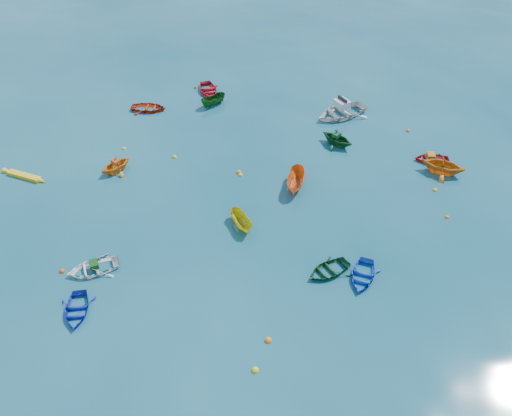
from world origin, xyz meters
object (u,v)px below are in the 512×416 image
(dinghy_blue_se, at_px, (362,278))
(kayak_yellow, at_px, (25,177))
(motorboat_white, at_px, (341,115))
(dinghy_blue_sw, at_px, (77,312))
(dinghy_white_near, at_px, (94,270))

(dinghy_blue_se, relative_size, kayak_yellow, 0.81)
(kayak_yellow, bearing_deg, motorboat_white, -48.43)
(dinghy_blue_se, relative_size, motorboat_white, 0.59)
(dinghy_blue_se, bearing_deg, dinghy_blue_sw, -151.67)
(kayak_yellow, bearing_deg, dinghy_blue_sw, -128.14)
(dinghy_white_near, bearing_deg, motorboat_white, 114.96)
(kayak_yellow, relative_size, motorboat_white, 0.73)
(dinghy_blue_sw, xyz_separation_m, dinghy_blue_se, (14.16, 7.66, 0.00))
(dinghy_blue_sw, relative_size, dinghy_blue_se, 0.96)
(kayak_yellow, distance_m, motorboat_white, 25.75)
(dinghy_white_near, relative_size, motorboat_white, 0.63)
(motorboat_white, bearing_deg, kayak_yellow, -100.00)
(dinghy_blue_sw, xyz_separation_m, motorboat_white, (9.03, 25.51, 0.00))
(dinghy_white_near, distance_m, kayak_yellow, 11.64)
(dinghy_blue_sw, height_order, motorboat_white, motorboat_white)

